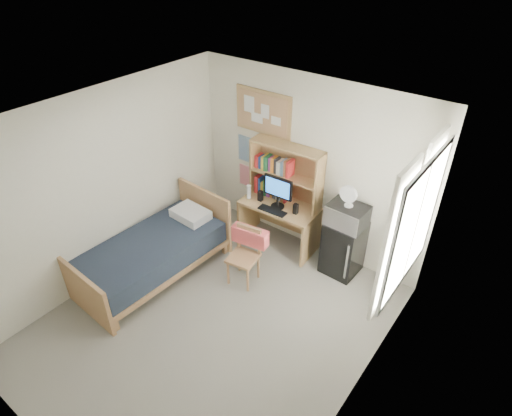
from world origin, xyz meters
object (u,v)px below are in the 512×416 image
Objects in this scene: bed at (153,258)px; monitor at (278,193)px; desk_chair at (243,258)px; speaker_right at (296,209)px; microwave at (347,215)px; desk at (279,225)px; desk_fan at (350,197)px; speaker_left at (260,196)px; mini_fridge at (343,247)px; bulletin_board at (263,112)px.

monitor is (1.03, 1.55, 0.68)m from bed.
desk_chair is at bearing 33.15° from bed.
speaker_right is 0.77m from microwave.
desk_fan reaches higher than desk.
speaker_right is (0.30, -0.05, 0.44)m from desk.
desk_fan is at bearing 1.56° from speaker_left.
bed is at bearing -118.09° from speaker_left.
bed is 2.11m from speaker_right.
desk is 1.41× the size of mini_fridge.
bulletin_board is 1.98× the size of monitor.
desk_chair is at bearing -132.31° from microwave.
mini_fridge reaches higher than desk.
microwave is at bearing -90.00° from mini_fridge.
desk_chair is 0.41× the size of bed.
monitor is at bearing 0.00° from speaker_left.
monitor is (0.53, -0.35, -0.96)m from bulletin_board.
desk_chair is at bearing -69.79° from speaker_left.
speaker_right is at bearing -172.53° from microwave.
microwave is 1.75× the size of desk_fan.
desk_chair is 1.01× the size of mini_fridge.
desk_chair is 1.04m from speaker_left.
desk_chair is 1.28m from bed.
bulletin_board reaches higher than mini_fridge.
desk_fan reaches higher than bed.
bed is at bearing -139.85° from desk_fan.
monitor reaches higher than bed.
mini_fridge is (1.58, -0.24, -1.51)m from bulletin_board.
bed is (-1.02, -1.61, -0.08)m from desk.
bulletin_board is 1.44m from speaker_right.
desk_fan is at bearing 2.81° from speaker_right.
bulletin_board reaches higher than desk.
speaker_left is (-0.38, 0.89, 0.38)m from desk_chair.
bed is (-2.07, -1.65, -0.13)m from mini_fridge.
monitor reaches higher than speaker_right.
monitor is (-0.08, 0.91, 0.54)m from desk_chair.
monitor is 2.99× the size of speaker_left.
bulletin_board is at bearing 173.11° from mini_fridge.
mini_fridge is at bearing 90.00° from microwave.
mini_fridge is at bearing 37.15° from desk_chair.
desk is 2.41× the size of monitor.
microwave reaches higher than bed.
microwave is at bearing -9.52° from bulletin_board.
desk_fan is at bearing -88.09° from microwave.
speaker_left is 1.02× the size of speaker_right.
monitor is at bearing 85.77° from desk_chair.
speaker_left is at bearing 67.76° from bed.
speaker_left is at bearing -173.78° from desk_fan.
desk_chair is 1.40m from mini_fridge.
mini_fridge is 1.71× the size of monitor.
mini_fridge is 2.84× the size of desk_fan.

